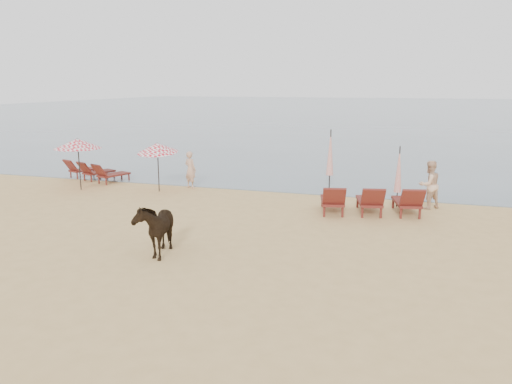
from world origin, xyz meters
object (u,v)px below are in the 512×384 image
(umbrella_closed_left, at_px, (330,153))
(umbrella_open_left_b, at_px, (157,148))
(umbrella_closed_right, at_px, (399,170))
(lounger_cluster_right, at_px, (370,200))
(umbrella_open_left_a, at_px, (78,144))
(cow, at_px, (156,227))
(beachgoer_right_a, at_px, (429,185))
(lounger_cluster_left, at_px, (95,171))
(beachgoer_left, at_px, (190,170))

(umbrella_closed_left, bearing_deg, umbrella_open_left_b, -159.60)
(umbrella_closed_left, distance_m, umbrella_closed_right, 3.61)
(lounger_cluster_right, relative_size, umbrella_open_left_a, 1.67)
(cow, bearing_deg, umbrella_closed_right, 36.94)
(umbrella_open_left_b, relative_size, beachgoer_right_a, 1.22)
(lounger_cluster_left, bearing_deg, umbrella_closed_left, 26.49)
(umbrella_closed_left, relative_size, cow, 1.48)
(lounger_cluster_left, relative_size, umbrella_closed_right, 1.48)
(umbrella_open_left_a, bearing_deg, umbrella_closed_right, 21.48)
(beachgoer_left, bearing_deg, umbrella_closed_left, -145.41)
(lounger_cluster_right, xyz_separation_m, umbrella_open_left_b, (-8.64, 1.22, 1.31))
(lounger_cluster_left, bearing_deg, lounger_cluster_right, 8.93)
(lounger_cluster_right, bearing_deg, lounger_cluster_left, 156.29)
(umbrella_closed_left, height_order, beachgoer_left, umbrella_closed_left)
(umbrella_closed_left, bearing_deg, umbrella_closed_right, -38.61)
(lounger_cluster_right, relative_size, cow, 2.11)
(lounger_cluster_left, distance_m, beachgoer_left, 4.95)
(cow, bearing_deg, beachgoer_left, 94.64)
(lounger_cluster_left, xyz_separation_m, cow, (7.62, -8.28, 0.29))
(umbrella_open_left_b, relative_size, umbrella_closed_left, 0.83)
(umbrella_open_left_a, xyz_separation_m, cow, (6.95, -6.31, -1.22))
(umbrella_closed_left, bearing_deg, lounger_cluster_right, -61.90)
(cow, bearing_deg, umbrella_closed_left, 58.27)
(umbrella_closed_left, bearing_deg, lounger_cluster_left, -173.85)
(lounger_cluster_left, relative_size, umbrella_closed_left, 1.29)
(umbrella_closed_left, distance_m, beachgoer_right_a, 4.51)
(lounger_cluster_right, xyz_separation_m, beachgoer_left, (-7.70, 2.29, 0.29))
(lounger_cluster_left, height_order, beachgoer_left, beachgoer_left)
(beachgoer_left, bearing_deg, umbrella_open_left_a, 42.76)
(umbrella_closed_right, bearing_deg, lounger_cluster_left, 175.33)
(lounger_cluster_right, distance_m, beachgoer_right_a, 2.46)
(umbrella_closed_left, bearing_deg, cow, -107.86)
(umbrella_open_left_b, distance_m, umbrella_closed_right, 9.49)
(umbrella_open_left_b, distance_m, beachgoer_left, 1.76)
(lounger_cluster_right, height_order, umbrella_closed_left, umbrella_closed_left)
(lounger_cluster_left, xyz_separation_m, umbrella_closed_left, (10.66, 1.15, 1.12))
(cow, distance_m, beachgoer_left, 8.46)
(lounger_cluster_right, distance_m, umbrella_open_left_b, 8.82)
(cow, relative_size, beachgoer_right_a, 0.99)
(cow, distance_m, beachgoer_right_a, 10.02)
(umbrella_open_left_a, distance_m, cow, 9.46)
(umbrella_closed_right, xyz_separation_m, cow, (-5.85, -7.18, -0.63))
(lounger_cluster_right, bearing_deg, umbrella_closed_left, 105.80)
(lounger_cluster_right, relative_size, umbrella_open_left_b, 1.72)
(lounger_cluster_left, distance_m, umbrella_open_left_b, 4.43)
(lounger_cluster_right, height_order, beachgoer_left, beachgoer_left)
(beachgoer_right_a, bearing_deg, umbrella_closed_left, -67.48)
(umbrella_open_left_a, xyz_separation_m, beachgoer_left, (4.26, 1.72, -1.15))
(beachgoer_left, xyz_separation_m, beachgoer_right_a, (9.61, -0.78, 0.07))
(umbrella_open_left_b, bearing_deg, lounger_cluster_left, 168.40)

